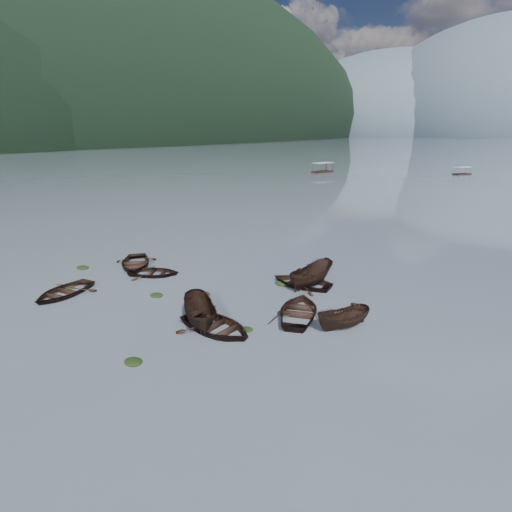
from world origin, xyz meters
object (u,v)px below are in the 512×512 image
Objects in this scene: rowboat_0 at (64,295)px; pontoon_centre at (462,175)px; rowboat_3 at (299,315)px; pontoon_left at (322,173)px.

rowboat_0 is 109.21m from pontoon_centre.
rowboat_3 is 0.74× the size of pontoon_left.
pontoon_centre is at bearing -108.30° from rowboat_3.
rowboat_0 is 0.92× the size of rowboat_3.
pontoon_left is at bearing -123.51° from pontoon_centre.
rowboat_3 is 93.73m from pontoon_left.
rowboat_3 reaches higher than rowboat_0.
pontoon_centre is (9.12, 108.83, 0.00)m from rowboat_0.
pontoon_centre is (-6.65, 101.78, 0.00)m from rowboat_3.
rowboat_3 is at bearing -56.80° from pontoon_centre.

